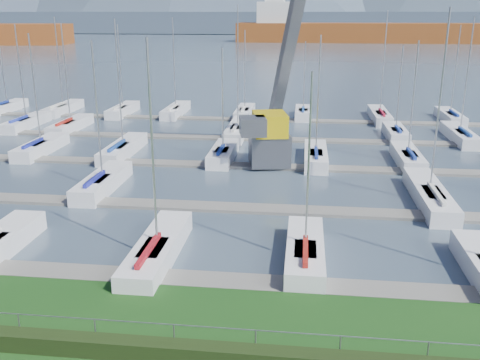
# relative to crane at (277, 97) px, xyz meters

# --- Properties ---
(water) EXTENTS (800.00, 540.00, 0.20)m
(water) POSITION_rel_crane_xyz_m (-1.17, 232.29, -5.73)
(water) COLOR #435262
(hedge) EXTENTS (80.00, 0.70, 0.70)m
(hedge) POSITION_rel_crane_xyz_m (-1.17, -28.11, -4.98)
(hedge) COLOR black
(hedge) RESTS_ON grass
(fence) EXTENTS (80.00, 0.04, 0.04)m
(fence) POSITION_rel_crane_xyz_m (-1.17, -27.71, -4.13)
(fence) COLOR gray
(fence) RESTS_ON grass
(foothill) EXTENTS (900.00, 80.00, 12.00)m
(foothill) POSITION_rel_crane_xyz_m (-1.17, 302.29, 0.67)
(foothill) COLOR #455365
(foothill) RESTS_ON water
(docks) EXTENTS (90.00, 41.60, 0.25)m
(docks) POSITION_rel_crane_xyz_m (-1.17, -1.71, -5.55)
(docks) COLOR slate
(docks) RESTS_ON water
(crane) EXTENTS (6.71, 13.18, 22.35)m
(crane) POSITION_rel_crane_xyz_m (0.00, 0.00, 0.00)
(crane) COLOR slate
(crane) RESTS_ON water
(cargo_ship_mid) EXTENTS (104.36, 20.54, 21.50)m
(cargo_ship_mid) POSITION_rel_crane_xyz_m (20.62, 192.76, -1.83)
(cargo_ship_mid) COLOR brown
(cargo_ship_mid) RESTS_ON water
(sailboat_fleet) EXTENTS (76.26, 49.87, 13.28)m
(sailboat_fleet) POSITION_rel_crane_xyz_m (-2.75, 2.09, 0.01)
(sailboat_fleet) COLOR silver
(sailboat_fleet) RESTS_ON water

